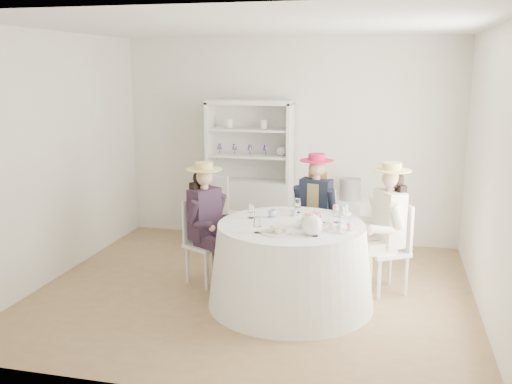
# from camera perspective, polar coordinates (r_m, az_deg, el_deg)

# --- Properties ---
(ground) EXTENTS (4.50, 4.50, 0.00)m
(ground) POSITION_cam_1_polar(r_m,az_deg,el_deg) (6.12, -0.22, -9.85)
(ground) COLOR olive
(ground) RESTS_ON ground
(ceiling) EXTENTS (4.50, 4.50, 0.00)m
(ceiling) POSITION_cam_1_polar(r_m,az_deg,el_deg) (5.68, -0.25, 16.27)
(ceiling) COLOR white
(ceiling) RESTS_ON wall_back
(wall_back) EXTENTS (4.50, 0.00, 4.50)m
(wall_back) POSITION_cam_1_polar(r_m,az_deg,el_deg) (7.68, 3.33, 5.14)
(wall_back) COLOR silver
(wall_back) RESTS_ON ground
(wall_front) EXTENTS (4.50, 0.00, 4.50)m
(wall_front) POSITION_cam_1_polar(r_m,az_deg,el_deg) (3.87, -7.29, -2.12)
(wall_front) COLOR silver
(wall_front) RESTS_ON ground
(wall_left) EXTENTS (0.00, 4.50, 4.50)m
(wall_left) POSITION_cam_1_polar(r_m,az_deg,el_deg) (6.64, -19.47, 3.32)
(wall_left) COLOR silver
(wall_left) RESTS_ON ground
(wall_right) EXTENTS (0.00, 4.50, 4.50)m
(wall_right) POSITION_cam_1_polar(r_m,az_deg,el_deg) (5.66, 22.50, 1.62)
(wall_right) COLOR silver
(wall_right) RESTS_ON ground
(tea_table) EXTENTS (1.64, 1.64, 0.83)m
(tea_table) POSITION_cam_1_polar(r_m,az_deg,el_deg) (5.68, 3.51, -7.24)
(tea_table) COLOR white
(tea_table) RESTS_ON ground
(hutch) EXTENTS (1.22, 0.66, 1.90)m
(hutch) POSITION_cam_1_polar(r_m,az_deg,el_deg) (7.67, -0.56, 0.02)
(hutch) COLOR silver
(hutch) RESTS_ON ground
(side_table) EXTENTS (0.52, 0.52, 0.66)m
(side_table) POSITION_cam_1_polar(r_m,az_deg,el_deg) (7.44, 9.26, -3.24)
(side_table) COLOR silver
(side_table) RESTS_ON ground
(hatbox) EXTENTS (0.31, 0.31, 0.27)m
(hatbox) POSITION_cam_1_polar(r_m,az_deg,el_deg) (7.33, 9.39, 0.28)
(hatbox) COLOR black
(hatbox) RESTS_ON side_table
(guest_left) EXTENTS (0.57, 0.52, 1.34)m
(guest_left) POSITION_cam_1_polar(r_m,az_deg,el_deg) (6.13, -5.00, -2.43)
(guest_left) COLOR silver
(guest_left) RESTS_ON ground
(guest_mid) EXTENTS (0.51, 0.54, 1.36)m
(guest_mid) POSITION_cam_1_polar(r_m,az_deg,el_deg) (6.55, 5.93, -1.32)
(guest_mid) COLOR silver
(guest_mid) RESTS_ON ground
(guest_right) EXTENTS (0.59, 0.55, 1.38)m
(guest_right) POSITION_cam_1_polar(r_m,az_deg,el_deg) (6.00, 12.97, -2.80)
(guest_right) COLOR silver
(guest_right) RESTS_ON ground
(spare_chair) EXTENTS (0.48, 0.48, 1.02)m
(spare_chair) POSITION_cam_1_polar(r_m,az_deg,el_deg) (7.21, -3.81, -1.87)
(spare_chair) COLOR silver
(spare_chair) RESTS_ON ground
(teacup_a) EXTENTS (0.10, 0.10, 0.07)m
(teacup_a) POSITION_cam_1_polar(r_m,az_deg,el_deg) (5.77, 1.66, -2.23)
(teacup_a) COLOR white
(teacup_a) RESTS_ON tea_table
(teacup_b) EXTENTS (0.08, 0.08, 0.06)m
(teacup_b) POSITION_cam_1_polar(r_m,az_deg,el_deg) (5.84, 3.85, -2.11)
(teacup_b) COLOR white
(teacup_b) RESTS_ON tea_table
(teacup_c) EXTENTS (0.08, 0.08, 0.06)m
(teacup_c) POSITION_cam_1_polar(r_m,az_deg,el_deg) (5.58, 6.19, -2.84)
(teacup_c) COLOR white
(teacup_c) RESTS_ON tea_table
(flower_bowl) EXTENTS (0.25, 0.25, 0.05)m
(flower_bowl) POSITION_cam_1_polar(r_m,az_deg,el_deg) (5.43, 5.23, -3.33)
(flower_bowl) COLOR white
(flower_bowl) RESTS_ON tea_table
(flower_arrangement) EXTENTS (0.19, 0.19, 0.07)m
(flower_arrangement) POSITION_cam_1_polar(r_m,az_deg,el_deg) (5.44, 5.64, -2.59)
(flower_arrangement) COLOR pink
(flower_arrangement) RESTS_ON tea_table
(table_teapot) EXTENTS (0.28, 0.20, 0.21)m
(table_teapot) POSITION_cam_1_polar(r_m,az_deg,el_deg) (5.19, 5.66, -3.33)
(table_teapot) COLOR white
(table_teapot) RESTS_ON tea_table
(sandwich_plate) EXTENTS (0.27, 0.27, 0.06)m
(sandwich_plate) POSITION_cam_1_polar(r_m,az_deg,el_deg) (5.24, 1.99, -3.97)
(sandwich_plate) COLOR white
(sandwich_plate) RESTS_ON tea_table
(cupcake_stand) EXTENTS (0.26, 0.26, 0.24)m
(cupcake_stand) POSITION_cam_1_polar(r_m,az_deg,el_deg) (5.34, 8.45, -2.95)
(cupcake_stand) COLOR white
(cupcake_stand) RESTS_ON tea_table
(stemware_set) EXTENTS (0.94, 0.91, 0.15)m
(stemware_set) POSITION_cam_1_polar(r_m,az_deg,el_deg) (5.53, 3.57, -2.46)
(stemware_set) COLOR white
(stemware_set) RESTS_ON tea_table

